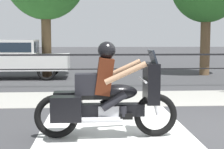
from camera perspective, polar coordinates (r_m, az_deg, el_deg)
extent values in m
plane|color=#38383A|center=(6.39, 15.75, -9.04)|extent=(120.00, 120.00, 0.00)
cube|color=#99968E|center=(9.59, 9.01, -3.84)|extent=(44.00, 2.40, 0.01)
cube|color=silver|center=(5.86, 0.59, -10.14)|extent=(2.63, 6.00, 0.01)
cube|color=black|center=(11.58, 6.77, 3.30)|extent=(36.00, 0.04, 0.06)
cube|color=black|center=(11.61, 6.74, 0.95)|extent=(36.00, 0.03, 0.04)
cylinder|color=black|center=(11.61, 6.74, 0.68)|extent=(0.05, 0.05, 1.12)
torus|color=black|center=(5.80, 7.24, -6.70)|extent=(0.73, 0.11, 0.73)
torus|color=black|center=(5.73, -9.23, -6.90)|extent=(0.73, 0.11, 0.73)
cube|color=black|center=(5.68, -0.95, -5.89)|extent=(1.25, 0.22, 0.20)
cube|color=silver|center=(5.70, -0.61, -6.37)|extent=(0.34, 0.26, 0.26)
ellipsoid|color=black|center=(5.64, 1.05, -2.94)|extent=(0.63, 0.30, 0.26)
cube|color=black|center=(5.64, -2.62, -3.58)|extent=(0.72, 0.28, 0.08)
cube|color=black|center=(5.69, 6.52, -1.38)|extent=(0.20, 0.56, 0.66)
cube|color=#1E232B|center=(5.66, 6.77, 2.95)|extent=(0.10, 0.48, 0.24)
cylinder|color=silver|center=(5.66, 5.13, -0.89)|extent=(0.04, 0.70, 0.04)
cylinder|color=silver|center=(5.55, -2.91, -7.56)|extent=(0.90, 0.09, 0.09)
cube|color=black|center=(5.44, -7.62, -5.67)|extent=(0.48, 0.28, 0.39)
cube|color=black|center=(5.91, -7.29, -4.73)|extent=(0.48, 0.28, 0.39)
cylinder|color=silver|center=(5.74, 6.98, -4.06)|extent=(0.19, 0.06, 0.54)
cube|color=#4C1E0F|center=(5.59, -1.29, -0.27)|extent=(0.32, 0.36, 0.62)
sphere|color=tan|center=(5.57, -0.89, 3.82)|extent=(0.23, 0.23, 0.23)
sphere|color=black|center=(5.57, -0.89, 4.03)|extent=(0.29, 0.29, 0.29)
cylinder|color=black|center=(5.51, 0.35, -4.43)|extent=(0.44, 0.13, 0.34)
cylinder|color=black|center=(5.56, 1.90, -6.15)|extent=(0.11, 0.11, 0.16)
cube|color=black|center=(5.58, 2.41, -6.96)|extent=(0.20, 0.10, 0.09)
cylinder|color=black|center=(5.80, 0.14, -3.89)|extent=(0.44, 0.13, 0.34)
cylinder|color=black|center=(5.85, 1.61, -5.53)|extent=(0.11, 0.11, 0.16)
cube|color=black|center=(5.87, 2.10, -6.30)|extent=(0.20, 0.10, 0.09)
cylinder|color=tan|center=(5.31, 2.25, 0.23)|extent=(0.67, 0.09, 0.37)
cylinder|color=tan|center=(5.90, 1.66, 0.82)|extent=(0.67, 0.09, 0.37)
cube|color=black|center=(5.61, -4.35, -1.58)|extent=(0.35, 0.29, 0.34)
cube|color=silver|center=(14.48, -15.76, 2.04)|extent=(4.32, 1.63, 0.63)
cube|color=silver|center=(14.51, -16.83, 4.40)|extent=(2.25, 1.43, 0.58)
cube|color=#19232D|center=(14.30, -12.51, 4.50)|extent=(0.04, 1.27, 0.46)
cube|color=#19232D|center=(14.51, -16.83, 4.40)|extent=(2.07, 1.47, 0.37)
torus|color=black|center=(13.55, -10.84, 0.56)|extent=(0.74, 0.11, 0.74)
torus|color=black|center=(15.03, -10.13, 1.10)|extent=(0.74, 0.11, 0.74)
cylinder|color=brown|center=(15.90, 15.22, 4.92)|extent=(0.43, 0.43, 2.77)
cylinder|color=brown|center=(14.81, -10.84, 5.18)|extent=(0.41, 0.41, 2.89)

